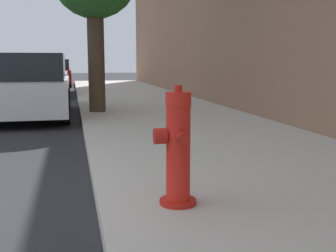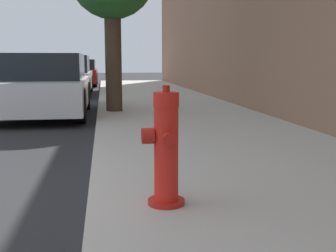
{
  "view_description": "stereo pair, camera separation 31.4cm",
  "coord_description": "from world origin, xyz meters",
  "px_view_note": "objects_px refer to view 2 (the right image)",
  "views": [
    {
      "loc": [
        2.02,
        -3.37,
        1.2
      ],
      "look_at": [
        2.97,
        0.8,
        0.54
      ],
      "focal_mm": 45.0,
      "sensor_mm": 36.0,
      "label": 1
    },
    {
      "loc": [
        2.33,
        -3.42,
        1.2
      ],
      "look_at": [
        2.97,
        0.8,
        0.54
      ],
      "focal_mm": 45.0,
      "sensor_mm": 36.0,
      "label": 2
    }
  ],
  "objects_px": {
    "parked_car_near": "(43,86)",
    "parked_car_far": "(78,73)",
    "fire_hydrant": "(165,150)",
    "parked_car_mid": "(67,76)"
  },
  "relations": [
    {
      "from": "parked_car_near",
      "to": "parked_car_far",
      "type": "relative_size",
      "value": 0.96
    },
    {
      "from": "parked_car_near",
      "to": "parked_car_mid",
      "type": "relative_size",
      "value": 0.87
    },
    {
      "from": "parked_car_near",
      "to": "parked_car_mid",
      "type": "xyz_separation_m",
      "value": [
        0.01,
        6.04,
        0.01
      ]
    },
    {
      "from": "fire_hydrant",
      "to": "parked_car_mid",
      "type": "xyz_separation_m",
      "value": [
        -1.73,
        12.44,
        0.12
      ]
    },
    {
      "from": "parked_car_mid",
      "to": "parked_car_far",
      "type": "bearing_deg",
      "value": 89.0
    },
    {
      "from": "parked_car_mid",
      "to": "parked_car_near",
      "type": "bearing_deg",
      "value": -90.1
    },
    {
      "from": "parked_car_near",
      "to": "parked_car_far",
      "type": "distance_m",
      "value": 11.44
    },
    {
      "from": "fire_hydrant",
      "to": "parked_car_far",
      "type": "bearing_deg",
      "value": 95.22
    },
    {
      "from": "fire_hydrant",
      "to": "parked_car_mid",
      "type": "height_order",
      "value": "parked_car_mid"
    },
    {
      "from": "fire_hydrant",
      "to": "parked_car_far",
      "type": "height_order",
      "value": "parked_car_far"
    }
  ]
}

